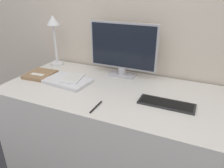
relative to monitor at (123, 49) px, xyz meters
name	(u,v)px	position (x,y,z in m)	size (l,w,h in m)	color
wall_back	(142,14)	(0.09, 0.14, 0.23)	(3.60, 0.05, 2.40)	beige
desk	(119,138)	(0.09, -0.26, -0.59)	(1.60, 0.72, 0.76)	silver
monitor	(123,49)	(0.00, 0.00, 0.00)	(0.52, 0.11, 0.40)	#B7B7BC
keyboard	(166,104)	(0.40, -0.31, -0.20)	(0.32, 0.12, 0.01)	#282828
laptop	(68,81)	(-0.31, -0.28, -0.20)	(0.33, 0.23, 0.02)	silver
ereader	(72,78)	(-0.28, -0.26, -0.18)	(0.16, 0.20, 0.01)	white
desk_lamp	(54,32)	(-0.61, 0.00, 0.08)	(0.11, 0.11, 0.42)	white
notebook	(40,74)	(-0.57, -0.27, -0.19)	(0.21, 0.22, 0.03)	#93704C
pen	(96,107)	(0.04, -0.51, -0.20)	(0.01, 0.14, 0.01)	black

